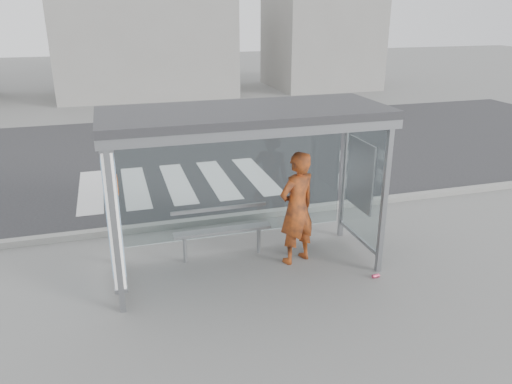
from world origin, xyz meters
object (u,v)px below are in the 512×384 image
at_px(person, 297,208).
at_px(bench, 222,229).
at_px(bus_shelter, 221,152).
at_px(soda_can, 376,276).

bearing_deg(person, bench, -44.06).
height_order(bus_shelter, bench, bus_shelter).
xyz_separation_m(bus_shelter, soda_can, (2.23, -0.95, -1.95)).
relative_size(bus_shelter, person, 2.24).
bearing_deg(bus_shelter, soda_can, -23.07).
relative_size(bench, soda_can, 14.47).
xyz_separation_m(person, bench, (-1.14, 0.49, -0.44)).
xyz_separation_m(bus_shelter, bench, (0.07, 0.44, -1.48)).
bearing_deg(bench, person, -23.25).
bearing_deg(person, bus_shelter, -23.27).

